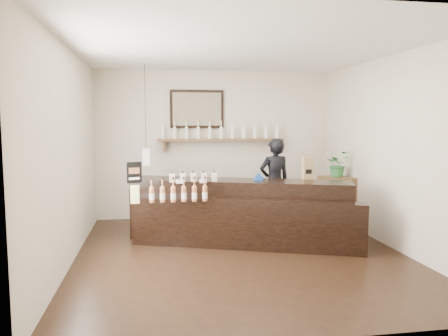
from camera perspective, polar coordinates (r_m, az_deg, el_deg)
name	(u,v)px	position (r m, az deg, el deg)	size (l,w,h in m)	color
ground	(240,254)	(6.23, 2.13, -11.10)	(5.00, 5.00, 0.00)	black
room_shell	(241,132)	(5.96, 2.19, 4.75)	(5.00, 5.00, 5.00)	beige
back_wall_decor	(208,126)	(8.28, -2.12, 5.48)	(2.66, 0.96, 1.69)	brown
counter	(241,214)	(6.69, 2.22, -5.97)	(3.39, 2.01, 1.10)	black
promo_sign	(134,172)	(6.52, -11.64, -0.58)	(0.22, 0.08, 0.31)	black
paper_bag	(307,168)	(6.94, 10.84, 0.00)	(0.17, 0.13, 0.35)	olive
tape_dispenser	(259,177)	(6.74, 4.54, -1.23)	(0.13, 0.06, 0.11)	#1951AF
side_cabinet	(337,202)	(7.96, 14.51, -4.27)	(0.54, 0.67, 0.88)	brown
potted_plant	(338,164)	(7.87, 14.64, 0.52)	(0.41, 0.36, 0.46)	#2D7035
shopkeeper	(274,177)	(7.74, 6.61, -1.12)	(0.64, 0.42, 1.76)	black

